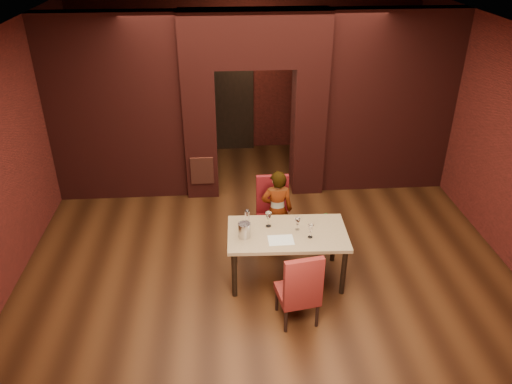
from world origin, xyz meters
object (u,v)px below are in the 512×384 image
at_px(wine_glass_b, 298,224).
at_px(water_bottle, 247,218).
at_px(person_seated, 277,211).
at_px(wine_bucket, 244,230).
at_px(chair_far, 274,213).
at_px(dining_table, 287,255).
at_px(wine_glass_c, 311,231).
at_px(wine_glass_a, 269,219).
at_px(potted_plant, 313,226).
at_px(chair_near, 298,285).

height_order(wine_glass_b, water_bottle, water_bottle).
xyz_separation_m(person_seated, wine_glass_b, (0.20, -0.69, 0.19)).
relative_size(wine_glass_b, wine_bucket, 0.89).
relative_size(chair_far, person_seated, 0.83).
relative_size(dining_table, wine_bucket, 7.86).
bearing_deg(wine_glass_b, person_seated, 105.77).
distance_m(wine_glass_c, wine_bucket, 0.87).
bearing_deg(wine_glass_c, person_seated, 111.00).
relative_size(wine_glass_a, water_bottle, 0.80).
bearing_deg(person_seated, wine_glass_b, 105.61).
height_order(water_bottle, potted_plant, water_bottle).
bearing_deg(chair_near, water_bottle, -70.56).
distance_m(chair_far, wine_glass_b, 0.88).
relative_size(chair_near, person_seated, 0.80).
height_order(dining_table, wine_bucket, wine_bucket).
xyz_separation_m(chair_far, potted_plant, (0.63, 0.09, -0.31)).
height_order(chair_near, wine_bucket, chair_near).
bearing_deg(water_bottle, wine_glass_a, -1.02).
distance_m(chair_far, water_bottle, 0.87).
bearing_deg(wine_glass_a, water_bottle, 178.98).
bearing_deg(water_bottle, wine_glass_c, -21.18).
relative_size(dining_table, person_seated, 1.23).
relative_size(chair_far, wine_bucket, 5.28).
distance_m(wine_glass_a, water_bottle, 0.29).
bearing_deg(potted_plant, person_seated, -162.25).
distance_m(dining_table, potted_plant, 1.09).
distance_m(wine_glass_b, wine_bucket, 0.73).
height_order(dining_table, wine_glass_b, wine_glass_b).
distance_m(chair_near, wine_glass_b, 0.94).
height_order(wine_glass_a, wine_glass_b, wine_glass_a).
height_order(wine_glass_a, wine_glass_c, wine_glass_a).
distance_m(chair_far, person_seated, 0.16).
xyz_separation_m(chair_near, wine_glass_c, (0.26, 0.69, 0.32)).
relative_size(chair_far, potted_plant, 2.41).
xyz_separation_m(person_seated, potted_plant, (0.60, 0.19, -0.43)).
xyz_separation_m(chair_far, wine_glass_b, (0.23, -0.80, 0.30)).
bearing_deg(wine_glass_a, person_seated, 72.19).
height_order(person_seated, wine_glass_c, person_seated).
height_order(dining_table, potted_plant, dining_table).
distance_m(person_seated, potted_plant, 0.76).
height_order(wine_glass_b, potted_plant, wine_glass_b).
bearing_deg(wine_glass_c, chair_near, -110.67).
bearing_deg(wine_glass_b, dining_table, -160.36).
xyz_separation_m(person_seated, wine_bucket, (-0.53, -0.81, 0.20)).
distance_m(person_seated, wine_glass_a, 0.64).
bearing_deg(water_bottle, chair_far, 56.97).
relative_size(dining_table, chair_far, 1.49).
relative_size(wine_glass_a, wine_glass_b, 1.19).
xyz_separation_m(chair_near, wine_bucket, (-0.60, 0.77, 0.33)).
bearing_deg(potted_plant, wine_glass_b, -114.44).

